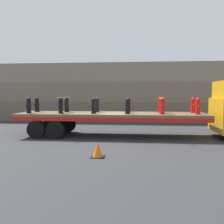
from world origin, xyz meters
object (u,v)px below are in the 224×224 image
Objects in this scene: flatbed_trailer at (99,117)px; fire_hydrant_black_far_3 at (128,105)px; fire_hydrant_black_near_0 at (29,106)px; fire_hydrant_black_near_1 at (61,106)px; traffic_cone at (98,150)px; fire_hydrant_black_near_3 at (128,106)px; fire_hydrant_black_far_1 at (67,105)px; fire_hydrant_black_near_2 at (94,106)px; fire_hydrant_red_far_5 at (193,105)px; fire_hydrant_red_near_4 at (162,106)px; fire_hydrant_red_far_4 at (160,105)px; fire_hydrant_red_near_5 at (198,106)px; fire_hydrant_black_far_0 at (37,105)px; fire_hydrant_black_far_2 at (97,105)px.

fire_hydrant_black_far_3 is (1.59, 0.55, 0.64)m from flatbed_trailer.
flatbed_trailer is at bearing -160.97° from fire_hydrant_black_far_3.
fire_hydrant_black_near_1 is at bearing 0.00° from fire_hydrant_black_near_0.
flatbed_trailer is 4.67m from traffic_cone.
fire_hydrant_black_near_3 reaches higher than traffic_cone.
fire_hydrant_black_far_1 is (-1.93, 0.55, 0.64)m from flatbed_trailer.
fire_hydrant_black_far_1 is at bearing 148.05° from fire_hydrant_black_near_2.
fire_hydrant_black_far_3 is 3.52m from fire_hydrant_red_far_5.
traffic_cone is (-0.91, -4.01, -1.40)m from fire_hydrant_black_near_3.
fire_hydrant_black_far_3 and fire_hydrant_red_near_4 have the same top height.
flatbed_trailer is 12.04× the size of fire_hydrant_black_near_2.
traffic_cone is at bearing -117.54° from fire_hydrant_red_far_4.
fire_hydrant_red_near_5 and fire_hydrant_red_far_5 have the same top height.
fire_hydrant_black_far_1 is at bearing 180.00° from fire_hydrant_red_far_5.
fire_hydrant_black_far_3 reaches higher than flatbed_trailer.
fire_hydrant_black_far_0 is 1.00× the size of fire_hydrant_black_near_3.
traffic_cone is at bearing -137.79° from fire_hydrant_red_near_5.
fire_hydrant_black_far_2 is 1.00× the size of fire_hydrant_red_far_4.
fire_hydrant_red_far_4 and fire_hydrant_red_far_5 have the same top height.
fire_hydrant_black_far_0 is at bearing 171.14° from fire_hydrant_red_near_4.
fire_hydrant_black_far_3 and fire_hydrant_red_far_5 have the same top height.
fire_hydrant_black_near_0 is 1.00× the size of fire_hydrant_black_far_3.
fire_hydrant_red_far_4 is at bearing 148.05° from fire_hydrant_red_near_5.
fire_hydrant_red_far_4 and fire_hydrant_red_near_5 have the same top height.
fire_hydrant_black_near_0 is at bearing -168.26° from fire_hydrant_black_far_3.
flatbed_trailer is 2.10m from fire_hydrant_black_near_1.
fire_hydrant_black_far_1 is at bearing 180.00° from fire_hydrant_red_far_4.
fire_hydrant_black_near_1 is 5.39m from fire_hydrant_red_far_4.
fire_hydrant_black_far_0 is at bearing 148.05° from fire_hydrant_black_near_1.
fire_hydrant_black_near_3 is at bearing 0.00° from fire_hydrant_black_near_1.
fire_hydrant_black_near_0 is 1.10m from fire_hydrant_black_far_0.
fire_hydrant_red_far_4 is 5.93m from traffic_cone.
fire_hydrant_black_far_0 is at bearing 180.00° from fire_hydrant_black_far_2.
fire_hydrant_black_far_2 is at bearing 0.00° from fire_hydrant_black_far_1.
flatbed_trailer is 12.04× the size of fire_hydrant_red_near_5.
fire_hydrant_black_far_3 and fire_hydrant_red_near_5 have the same top height.
fire_hydrant_red_near_5 is 1.10m from fire_hydrant_red_far_5.
fire_hydrant_black_far_1 reaches higher than flatbed_trailer.
fire_hydrant_red_far_4 is at bearing 11.74° from fire_hydrant_black_near_1.
fire_hydrant_black_far_0 is 8.79m from fire_hydrant_red_far_5.
fire_hydrant_black_near_0 is at bearing 180.00° from fire_hydrant_black_near_2.
traffic_cone is (-2.66, -5.11, -1.40)m from fire_hydrant_red_far_4.
fire_hydrant_black_near_2 and fire_hydrant_black_far_3 have the same top height.
fire_hydrant_black_far_0 and fire_hydrant_black_near_1 have the same top height.
flatbed_trailer is at bearing 15.88° from fire_hydrant_black_near_1.
fire_hydrant_black_near_0 and fire_hydrant_black_far_1 have the same top height.
flatbed_trailer is at bearing 72.90° from fire_hydrant_black_near_2.
fire_hydrant_black_near_1 is 1.00× the size of fire_hydrant_black_far_2.
traffic_cone is (0.85, -4.01, -1.40)m from fire_hydrant_black_near_2.
fire_hydrant_black_near_2 is 5.27m from fire_hydrant_red_near_5.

